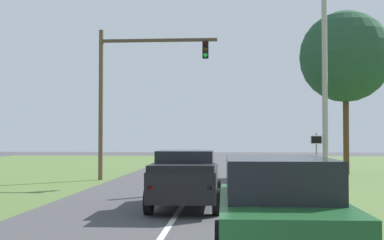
{
  "coord_description": "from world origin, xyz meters",
  "views": [
    {
      "loc": [
        1.55,
        -4.25,
        2.32
      ],
      "look_at": [
        -0.03,
        17.97,
        3.05
      ],
      "focal_mm": 48.16,
      "sensor_mm": 36.0,
      "label": 1
    }
  ],
  "objects_px": {
    "traffic_light": "(129,82)",
    "oak_tree_right": "(345,57)",
    "keep_moving_sign": "(316,151)",
    "red_suv_near": "(278,215)",
    "pickup_truck_lead": "(186,178)",
    "utility_pole_right": "(325,87)"
  },
  "relations": [
    {
      "from": "red_suv_near",
      "to": "traffic_light",
      "type": "bearing_deg",
      "value": 108.18
    },
    {
      "from": "red_suv_near",
      "to": "utility_pole_right",
      "type": "distance_m",
      "value": 19.41
    },
    {
      "from": "pickup_truck_lead",
      "to": "traffic_light",
      "type": "bearing_deg",
      "value": 110.53
    },
    {
      "from": "keep_moving_sign",
      "to": "oak_tree_right",
      "type": "distance_m",
      "value": 8.36
    },
    {
      "from": "traffic_light",
      "to": "utility_pole_right",
      "type": "relative_size",
      "value": 0.82
    },
    {
      "from": "keep_moving_sign",
      "to": "oak_tree_right",
      "type": "relative_size",
      "value": 0.25
    },
    {
      "from": "keep_moving_sign",
      "to": "red_suv_near",
      "type": "bearing_deg",
      "value": -101.45
    },
    {
      "from": "traffic_light",
      "to": "oak_tree_right",
      "type": "bearing_deg",
      "value": 21.5
    },
    {
      "from": "oak_tree_right",
      "to": "keep_moving_sign",
      "type": "bearing_deg",
      "value": -116.31
    },
    {
      "from": "keep_moving_sign",
      "to": "oak_tree_right",
      "type": "height_order",
      "value": "oak_tree_right"
    },
    {
      "from": "utility_pole_right",
      "to": "oak_tree_right",
      "type": "bearing_deg",
      "value": 66.49
    },
    {
      "from": "red_suv_near",
      "to": "traffic_light",
      "type": "xyz_separation_m",
      "value": [
        -6.13,
        18.67,
        4.2
      ]
    },
    {
      "from": "red_suv_near",
      "to": "keep_moving_sign",
      "type": "bearing_deg",
      "value": 78.55
    },
    {
      "from": "traffic_light",
      "to": "oak_tree_right",
      "type": "relative_size",
      "value": 0.8
    },
    {
      "from": "red_suv_near",
      "to": "utility_pole_right",
      "type": "xyz_separation_m",
      "value": [
        4.2,
        18.55,
        3.87
      ]
    },
    {
      "from": "pickup_truck_lead",
      "to": "utility_pole_right",
      "type": "height_order",
      "value": "utility_pole_right"
    },
    {
      "from": "pickup_truck_lead",
      "to": "keep_moving_sign",
      "type": "height_order",
      "value": "keep_moving_sign"
    },
    {
      "from": "red_suv_near",
      "to": "traffic_light",
      "type": "distance_m",
      "value": 20.09
    },
    {
      "from": "pickup_truck_lead",
      "to": "utility_pole_right",
      "type": "bearing_deg",
      "value": 58.33
    },
    {
      "from": "keep_moving_sign",
      "to": "oak_tree_right",
      "type": "bearing_deg",
      "value": 63.69
    },
    {
      "from": "traffic_light",
      "to": "oak_tree_right",
      "type": "xyz_separation_m",
      "value": [
        12.53,
        4.93,
        2.01
      ]
    },
    {
      "from": "keep_moving_sign",
      "to": "utility_pole_right",
      "type": "bearing_deg",
      "value": 41.93
    }
  ]
}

